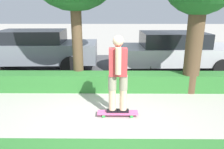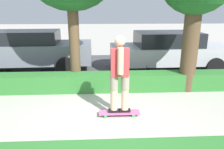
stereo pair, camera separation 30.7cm
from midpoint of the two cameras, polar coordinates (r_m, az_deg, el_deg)
The scene contains 7 objects.
ground_plane at distance 5.18m, azimuth -2.40°, elevation -10.44°, with size 60.00×60.00×0.00m, color #ADA89E.
street_asphalt at distance 9.11m, azimuth -2.67°, elevation 1.85°, with size 12.76×5.00×0.01m.
hedge_row at distance 6.55m, azimuth -2.57°, elevation -1.93°, with size 12.76×0.60×0.52m.
skateboard at distance 5.10m, azimuth 0.17°, elevation -9.95°, with size 0.93×0.24×0.09m.
skater_person at distance 4.74m, azimuth 0.18°, elevation 0.34°, with size 0.51×0.45×1.75m.
parked_car_front at distance 9.08m, azimuth -21.53°, elevation 6.01°, with size 4.70×1.90×1.57m.
parked_car_middle at distance 8.93m, azimuth 13.74°, elevation 6.21°, with size 4.68×2.04×1.50m.
Camera 2 is at (-0.17, -4.59, 2.39)m, focal length 35.00 mm.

